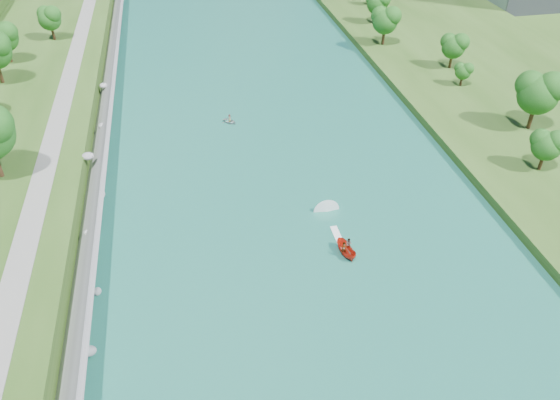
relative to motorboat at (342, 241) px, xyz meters
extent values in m
plane|color=#2D5119|center=(-4.98, -6.54, -0.73)|extent=(260.00, 260.00, 0.00)
cube|color=#1B6759|center=(-4.98, 13.46, -0.68)|extent=(55.00, 240.00, 0.10)
cube|color=slate|center=(-30.83, 13.46, 1.07)|extent=(3.54, 236.00, 4.05)
ellipsoid|color=gray|center=(-29.70, -11.34, 0.08)|extent=(1.50, 1.25, 0.95)
ellipsoid|color=gray|center=(-29.54, -2.59, -0.34)|extent=(0.93, 1.14, 0.74)
ellipsoid|color=gray|center=(-31.05, 6.61, 1.02)|extent=(1.05, 0.95, 0.75)
ellipsoid|color=gray|center=(-30.32, 15.57, 0.43)|extent=(1.64, 2.08, 1.10)
ellipsoid|color=gray|center=(-31.97, 22.69, 2.56)|extent=(1.76, 1.65, 0.99)
ellipsoid|color=gray|center=(-30.72, 33.93, 1.39)|extent=(1.44, 1.25, 0.97)
ellipsoid|color=gray|center=(-30.70, 42.36, 0.92)|extent=(1.42, 1.59, 0.93)
ellipsoid|color=gray|center=(-31.50, 49.57, 1.54)|extent=(1.33, 1.48, 0.94)
cube|color=gray|center=(-37.48, 13.46, 2.82)|extent=(3.00, 200.00, 0.10)
ellipsoid|color=#184D14|center=(-49.50, 61.61, 7.48)|extent=(5.66, 5.66, 9.43)
ellipsoid|color=#184D14|center=(-42.78, 73.05, 6.98)|extent=(5.05, 5.05, 8.42)
ellipsoid|color=#184D14|center=(32.72, 8.96, 4.55)|extent=(4.55, 4.55, 7.58)
ellipsoid|color=#184D14|center=(38.07, 20.56, 6.55)|extent=(6.94, 6.94, 11.57)
ellipsoid|color=#184D14|center=(34.64, 38.08, 3.43)|extent=(3.19, 3.19, 5.32)
ellipsoid|color=#184D14|center=(36.40, 46.38, 4.92)|extent=(4.99, 4.99, 8.31)
ellipsoid|color=#184D14|center=(27.62, 61.41, 5.64)|extent=(5.84, 5.84, 9.74)
ellipsoid|color=#184D14|center=(30.79, 75.11, 5.17)|extent=(5.29, 5.29, 8.81)
imported|color=red|center=(-0.01, -1.77, 0.10)|extent=(2.21, 4.04, 1.48)
imported|color=#66605B|center=(-0.41, -2.17, 0.64)|extent=(0.73, 0.53, 1.85)
imported|color=#66605B|center=(0.49, -1.27, 0.51)|extent=(0.97, 0.90, 1.59)
cube|color=white|center=(-0.01, 1.23, -0.60)|extent=(0.90, 5.00, 0.06)
imported|color=gray|center=(-9.79, 34.70, -0.36)|extent=(3.18, 3.27, 0.55)
imported|color=#66605B|center=(-9.79, 34.70, 0.25)|extent=(0.69, 0.52, 1.26)
camera|label=1|loc=(-17.81, -49.30, 44.66)|focal=35.00mm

